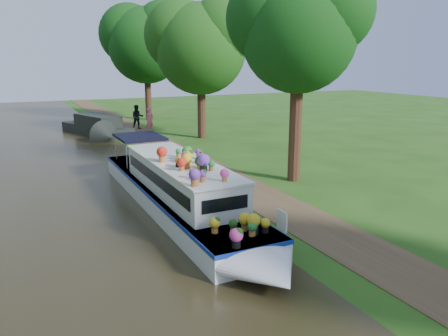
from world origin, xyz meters
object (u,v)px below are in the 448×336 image
plant_boat (181,190)px  pedestrian_pink (150,120)px  second_boat (98,127)px  pedestrian_dark (137,117)px

plant_boat → pedestrian_pink: 18.09m
second_boat → pedestrian_dark: (3.27, 1.34, 0.38)m
plant_boat → pedestrian_dark: size_ratio=7.21×
pedestrian_pink → pedestrian_dark: (-0.38, 1.98, 0.03)m
plant_boat → pedestrian_dark: plant_boat is taller
second_boat → pedestrian_dark: bearing=2.8°
pedestrian_pink → pedestrian_dark: pedestrian_dark is taller
pedestrian_pink → plant_boat: bearing=-127.3°
second_boat → pedestrian_dark: 3.55m
pedestrian_pink → second_boat: bearing=145.9°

